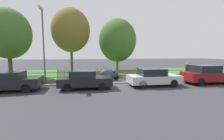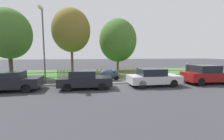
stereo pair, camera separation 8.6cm
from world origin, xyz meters
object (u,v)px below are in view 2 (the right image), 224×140
tree_nearest_kerb (9,34)px  tree_mid_park (118,40)px  pedestrian_near_fence (187,70)px  parked_car_red_compact (153,77)px  parked_car_navy_estate (85,79)px  street_lamp (43,38)px  parked_car_white_van (206,74)px  parked_car_black_saloon (11,81)px  tree_behind_motorcycle (71,30)px  covered_motorcycle (110,74)px

tree_nearest_kerb → tree_mid_park: bearing=22.7°
pedestrian_near_fence → tree_nearest_kerb: bearing=-9.2°
parked_car_red_compact → tree_nearest_kerb: size_ratio=0.56×
parked_car_red_compact → tree_mid_park: size_ratio=0.52×
parked_car_navy_estate → street_lamp: (-3.30, 1.86, 3.18)m
parked_car_red_compact → parked_car_white_van: (4.93, 0.11, 0.09)m
parked_car_black_saloon → parked_car_white_van: (15.37, 0.10, 0.10)m
parked_car_red_compact → tree_nearest_kerb: tree_nearest_kerb is taller
tree_behind_motorcycle → parked_car_red_compact: bearing=-52.8°
parked_car_red_compact → covered_motorcycle: (-3.08, 2.89, -0.04)m
parked_car_navy_estate → parked_car_white_van: (10.31, 0.20, 0.12)m
parked_car_red_compact → pedestrian_near_fence: pedestrian_near_fence is taller
tree_mid_park → street_lamp: bearing=-130.2°
tree_behind_motorcycle → street_lamp: size_ratio=1.37×
tree_mid_park → covered_motorcycle: bearing=-106.2°
parked_car_black_saloon → street_lamp: 4.03m
parked_car_red_compact → street_lamp: 9.40m
parked_car_black_saloon → tree_mid_park: (9.79, 11.24, 3.86)m
parked_car_red_compact → tree_mid_park: tree_mid_park is taller
parked_car_navy_estate → covered_motorcycle: size_ratio=2.04×
parked_car_black_saloon → covered_motorcycle: 7.90m
tree_mid_park → tree_nearest_kerb: bearing=-157.3°
street_lamp → parked_car_black_saloon: bearing=-135.1°
parked_car_red_compact → parked_car_white_van: size_ratio=1.02×
parked_car_black_saloon → parked_car_red_compact: bearing=-2.1°
parked_car_black_saloon → parked_car_navy_estate: bearing=-3.1°
parked_car_black_saloon → tree_behind_motorcycle: 11.22m
tree_mid_park → pedestrian_near_fence: bearing=-59.0°
parked_car_white_van → tree_mid_park: bearing=116.2°
tree_nearest_kerb → parked_car_red_compact: bearing=-24.5°
parked_car_navy_estate → parked_car_black_saloon: bearing=180.0°
tree_mid_park → parked_car_red_compact: bearing=-86.7°
parked_car_red_compact → tree_behind_motorcycle: size_ratio=0.48×
parked_car_black_saloon → pedestrian_near_fence: pedestrian_near_fence is taller
parked_car_black_saloon → parked_car_red_compact: parked_car_red_compact is taller
covered_motorcycle → street_lamp: bearing=-170.6°
parked_car_red_compact → covered_motorcycle: 4.23m
tree_behind_motorcycle → tree_mid_park: tree_behind_motorcycle is taller
parked_car_white_van → tree_nearest_kerb: tree_nearest_kerb is taller
tree_nearest_kerb → tree_mid_park: 13.58m
pedestrian_near_fence → parked_car_navy_estate: bearing=16.0°
parked_car_white_van → tree_mid_park: (-5.58, 11.14, 3.76)m
parked_car_red_compact → pedestrian_near_fence: size_ratio=2.45×
parked_car_white_van → tree_behind_motorcycle: bearing=141.7°
parked_car_red_compact → tree_mid_park: (-0.65, 11.25, 3.85)m
parked_car_white_van → tree_mid_park: size_ratio=0.51×
covered_motorcycle → pedestrian_near_fence: (7.78, -0.54, 0.27)m
tree_nearest_kerb → parked_car_white_van: bearing=-18.0°
parked_car_red_compact → covered_motorcycle: size_ratio=2.15×
parked_car_navy_estate → tree_mid_park: tree_mid_park is taller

